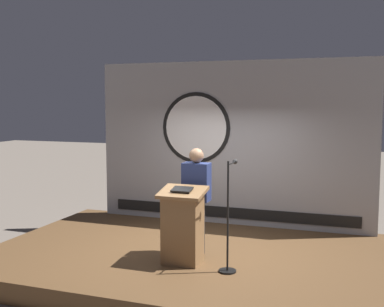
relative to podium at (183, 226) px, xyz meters
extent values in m
plane|color=#6B6056|center=(0.07, 0.54, -0.84)|extent=(40.00, 40.00, 0.00)
cube|color=brown|center=(0.07, 0.54, -0.69)|extent=(6.40, 4.00, 0.30)
cube|color=#9E9EA3|center=(0.07, 2.39, 0.98)|extent=(5.21, 0.10, 3.03)
cylinder|color=black|center=(-0.60, 2.33, 1.26)|extent=(1.34, 0.02, 1.34)
cylinder|color=white|center=(-0.60, 2.33, 1.26)|extent=(1.20, 0.02, 1.20)
cube|color=black|center=(0.07, 2.33, -0.32)|extent=(4.68, 0.02, 0.20)
cube|color=olive|center=(0.00, 0.00, -0.04)|extent=(0.52, 0.40, 0.99)
cube|color=olive|center=(0.00, 0.00, 0.48)|extent=(0.64, 0.50, 0.14)
cube|color=black|center=(0.00, -0.02, 0.53)|extent=(0.28, 0.20, 0.06)
cylinder|color=black|center=(0.04, 0.48, -0.13)|extent=(0.26, 0.26, 0.81)
cube|color=navy|center=(0.04, 0.48, 0.56)|extent=(0.40, 0.24, 0.57)
sphere|color=#997051|center=(0.04, 0.48, 0.95)|extent=(0.22, 0.22, 0.22)
cylinder|color=black|center=(0.70, -0.15, -0.52)|extent=(0.24, 0.24, 0.02)
cylinder|color=black|center=(0.70, -0.15, 0.22)|extent=(0.03, 0.03, 1.51)
cylinder|color=black|center=(0.70, 0.03, 0.92)|extent=(0.02, 0.37, 0.02)
sphere|color=#262626|center=(0.70, 0.22, 0.92)|extent=(0.07, 0.07, 0.07)
camera|label=1|loc=(2.32, -6.20, 1.74)|focal=44.75mm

